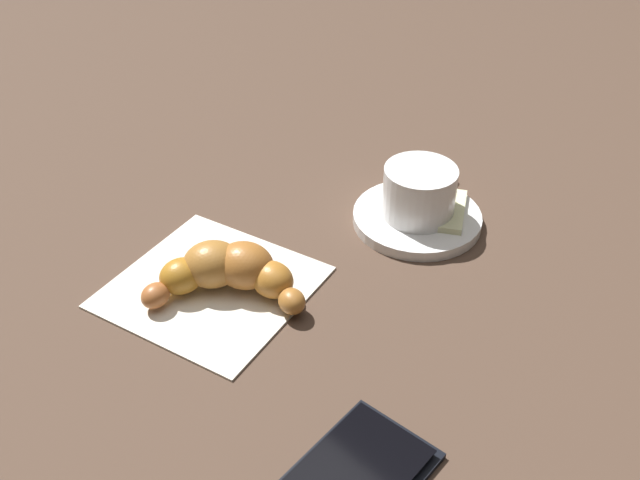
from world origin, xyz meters
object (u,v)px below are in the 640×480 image
at_px(espresso_cup, 419,191).
at_px(sugar_packet, 453,211).
at_px(saucer, 417,218).
at_px(napkin, 211,286).
at_px(croissant, 228,271).
at_px(teaspoon, 425,208).

bearing_deg(espresso_cup, sugar_packet, -46.42).
bearing_deg(saucer, espresso_cup, 59.96).
bearing_deg(saucer, napkin, 162.79).
height_order(saucer, croissant, croissant).
height_order(saucer, espresso_cup, espresso_cup).
distance_m(espresso_cup, napkin, 0.21).
relative_size(sugar_packet, croissant, 0.57).
bearing_deg(napkin, saucer, -17.21).
distance_m(sugar_packet, croissant, 0.22).
xyz_separation_m(teaspoon, napkin, (-0.20, 0.06, -0.01)).
relative_size(saucer, sugar_packet, 1.80).
bearing_deg(sugar_packet, espresso_cup, 101.48).
relative_size(espresso_cup, napkin, 0.51).
height_order(saucer, sugar_packet, sugar_packet).
distance_m(saucer, sugar_packet, 0.03).
bearing_deg(saucer, sugar_packet, -43.95).
relative_size(teaspoon, croissant, 0.98).
xyz_separation_m(saucer, napkin, (-0.20, 0.06, -0.00)).
height_order(espresso_cup, sugar_packet, espresso_cup).
xyz_separation_m(espresso_cup, croissant, (-0.19, 0.05, -0.01)).
xyz_separation_m(espresso_cup, sugar_packet, (0.02, -0.02, -0.02)).
xyz_separation_m(saucer, sugar_packet, (0.02, -0.02, 0.01)).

